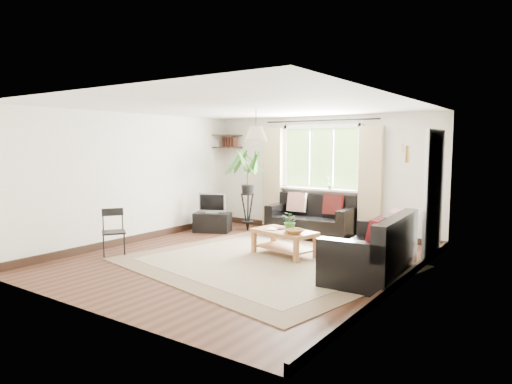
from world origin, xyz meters
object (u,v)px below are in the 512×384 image
Objects in this scene: tv_stand at (212,222)px; palm_stand at (248,190)px; sofa_back at (311,217)px; coffee_table at (284,243)px; sofa_right at (371,247)px; folding_chair at (114,233)px.

palm_stand is (0.51, 0.55, 0.66)m from tv_stand.
sofa_back is 1.72m from coffee_table.
tv_stand is (-3.90, 1.23, -0.21)m from sofa_right.
coffee_table is at bearing -19.76° from folding_chair.
palm_stand is (-1.42, -0.19, 0.46)m from sofa_back.
sofa_back reaches higher than coffee_table.
sofa_right is 1.68× the size of coffee_table.
sofa_right is 4.08m from folding_chair.
sofa_right reaches higher than coffee_table.
palm_stand reaches higher than tv_stand.
coffee_table is 2.79m from folding_chair.
tv_stand is at bearing -163.29° from sofa_back.
sofa_right is 2.29× the size of folding_chair.
coffee_table is at bearing -39.28° from palm_stand.
palm_stand reaches higher than folding_chair.
coffee_table is (0.39, -1.66, -0.18)m from sofa_back.
sofa_right is 2.37× the size of tv_stand.
tv_stand is at bearing 158.18° from coffee_table.
sofa_right is (1.97, -1.97, 0.02)m from sofa_back.
folding_chair is (-2.28, -1.60, 0.17)m from coffee_table.
sofa_back is 1.50m from palm_stand.
sofa_right reaches higher than sofa_back.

